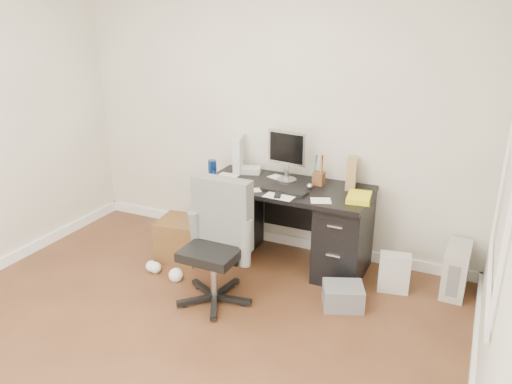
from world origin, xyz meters
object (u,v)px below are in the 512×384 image
(office_chair, at_px, (213,245))
(wicker_basket, at_px, (181,239))
(pc_tower, at_px, (456,270))
(keyboard, at_px, (284,190))
(lcd_monitor, at_px, (287,156))
(desk, at_px, (285,222))

(office_chair, height_order, wicker_basket, office_chair)
(pc_tower, height_order, wicker_basket, pc_tower)
(keyboard, distance_m, pc_tower, 1.56)
(lcd_monitor, bearing_deg, office_chair, -94.26)
(pc_tower, bearing_deg, keyboard, -168.63)
(desk, xyz_separation_m, lcd_monitor, (-0.04, 0.12, 0.59))
(keyboard, relative_size, pc_tower, 1.00)
(keyboard, height_order, wicker_basket, keyboard)
(office_chair, distance_m, pc_tower, 2.02)
(desk, height_order, wicker_basket, desk)
(keyboard, bearing_deg, pc_tower, 14.83)
(pc_tower, bearing_deg, desk, -174.66)
(office_chair, height_order, pc_tower, office_chair)
(wicker_basket, bearing_deg, office_chair, -38.80)
(pc_tower, distance_m, wicker_basket, 2.44)
(keyboard, distance_m, office_chair, 0.83)
(pc_tower, bearing_deg, lcd_monitor, -179.31)
(keyboard, xyz_separation_m, wicker_basket, (-0.96, -0.20, -0.57))
(pc_tower, bearing_deg, wicker_basket, -167.81)
(office_chair, relative_size, pc_tower, 2.43)
(keyboard, xyz_separation_m, pc_tower, (1.44, 0.24, -0.56))
(office_chair, bearing_deg, pc_tower, 29.88)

